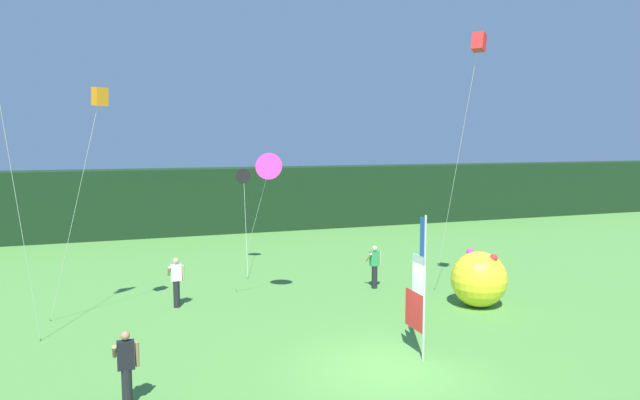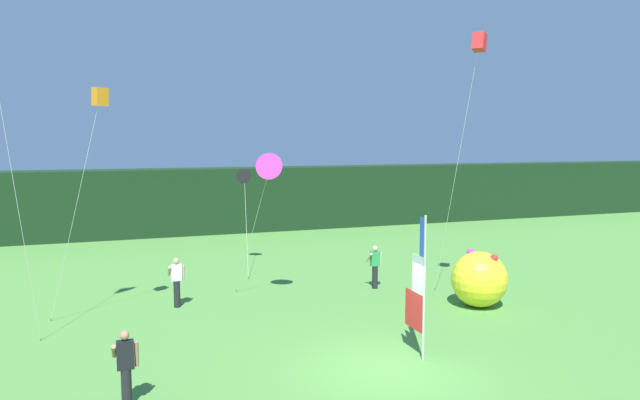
# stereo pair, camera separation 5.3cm
# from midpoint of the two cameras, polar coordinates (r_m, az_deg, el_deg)

# --- Properties ---
(ground_plane) EXTENTS (120.00, 120.00, 0.00)m
(ground_plane) POSITION_cam_midpoint_polar(r_m,az_deg,el_deg) (15.02, 6.77, -16.47)
(ground_plane) COLOR #518E3D
(distant_treeline) EXTENTS (80.00, 2.40, 3.97)m
(distant_treeline) POSITION_cam_midpoint_polar(r_m,az_deg,el_deg) (36.19, -9.34, 0.01)
(distant_treeline) COLOR black
(distant_treeline) RESTS_ON ground
(banner_flag) EXTENTS (0.06, 1.03, 3.83)m
(banner_flag) POSITION_cam_midpoint_polar(r_m,az_deg,el_deg) (15.42, 9.87, -8.73)
(banner_flag) COLOR #B7B7BC
(banner_flag) RESTS_ON ground
(person_near_banner) EXTENTS (0.55, 0.48, 1.68)m
(person_near_banner) POSITION_cam_midpoint_polar(r_m,az_deg,el_deg) (13.46, -18.64, -15.38)
(person_near_banner) COLOR black
(person_near_banner) RESTS_ON ground
(person_mid_field) EXTENTS (0.55, 0.48, 1.72)m
(person_mid_field) POSITION_cam_midpoint_polar(r_m,az_deg,el_deg) (20.39, -14.00, -7.81)
(person_mid_field) COLOR black
(person_mid_field) RESTS_ON ground
(person_far_left) EXTENTS (0.55, 0.48, 1.67)m
(person_far_left) POSITION_cam_midpoint_polar(r_m,az_deg,el_deg) (22.35, 5.56, -6.52)
(person_far_left) COLOR black
(person_far_left) RESTS_ON ground
(inflatable_balloon) EXTENTS (1.92, 1.92, 1.98)m
(inflatable_balloon) POSITION_cam_midpoint_polar(r_m,az_deg,el_deg) (20.61, 15.63, -7.58)
(inflatable_balloon) COLOR yellow
(inflatable_balloon) RESTS_ON ground
(kite_red_box_0) EXTENTS (0.72, 2.23, 9.35)m
(kite_red_box_0) POSITION_cam_midpoint_polar(r_m,az_deg,el_deg) (20.74, 15.60, 14.70)
(kite_red_box_0) COLOR brown
(kite_red_box_0) RESTS_ON ground
(kite_magenta_delta_1) EXTENTS (1.36, 2.48, 5.29)m
(kite_magenta_delta_1) POSITION_cam_midpoint_polar(r_m,az_deg,el_deg) (19.65, -4.94, 3.27)
(kite_magenta_delta_1) COLOR brown
(kite_magenta_delta_1) RESTS_ON ground
(kite_orange_box_3) EXTENTS (2.03, 1.69, 7.27)m
(kite_orange_box_3) POSITION_cam_midpoint_polar(r_m,az_deg,el_deg) (18.16, -20.99, 9.39)
(kite_orange_box_3) COLOR brown
(kite_orange_box_3) RESTS_ON ground
(kite_black_delta_4) EXTENTS (0.81, 2.80, 4.45)m
(kite_black_delta_4) POSITION_cam_midpoint_polar(r_m,az_deg,el_deg) (25.93, -7.47, 2.30)
(kite_black_delta_4) COLOR brown
(kite_black_delta_4) RESTS_ON ground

